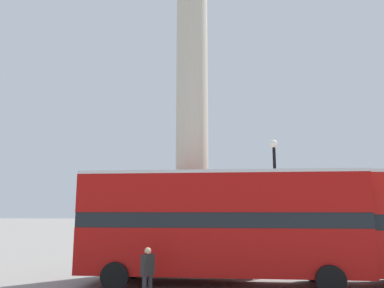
# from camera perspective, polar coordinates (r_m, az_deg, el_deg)

# --- Properties ---
(ground_plane) EXTENTS (200.00, 200.00, 0.00)m
(ground_plane) POSITION_cam_1_polar(r_m,az_deg,el_deg) (19.07, 0.00, -18.46)
(ground_plane) COLOR gray
(monument_column) EXTENTS (5.36, 5.36, 20.96)m
(monument_column) POSITION_cam_1_polar(r_m,az_deg,el_deg) (19.27, 0.00, 1.99)
(monument_column) COLOR #BCB29E
(monument_column) RESTS_ON ground_plane
(bus_b) EXTENTS (10.58, 3.12, 4.25)m
(bus_b) POSITION_cam_1_polar(r_m,az_deg,el_deg) (14.69, 4.28, -11.75)
(bus_b) COLOR #A80F0C
(bus_b) RESTS_ON ground_plane
(street_lamp) EXTENTS (0.36, 0.36, 5.97)m
(street_lamp) POSITION_cam_1_polar(r_m,az_deg,el_deg) (17.28, 12.69, -9.04)
(street_lamp) COLOR black
(street_lamp) RESTS_ON ground_plane
(pedestrian_near_lamp) EXTENTS (0.41, 0.44, 1.64)m
(pedestrian_near_lamp) POSITION_cam_1_polar(r_m,az_deg,el_deg) (12.40, -6.80, -18.75)
(pedestrian_near_lamp) COLOR #28282D
(pedestrian_near_lamp) RESTS_ON ground_plane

